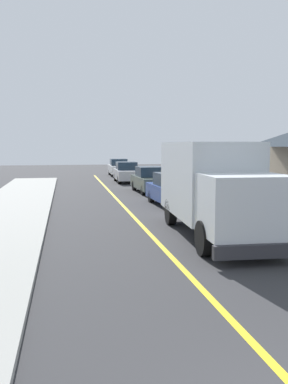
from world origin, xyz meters
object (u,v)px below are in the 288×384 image
Objects in this scene: parked_car_near at (173,190)px; parked_van_across at (251,197)px; box_truck at (213,184)px; parked_car_far at (127,173)px; stop_sign at (257,176)px; parked_car_mid at (150,180)px; parked_car_furthest at (119,168)px.

parked_car_near is 1.00× the size of parked_van_across.
parked_car_far is (0.00, 20.16, -0.97)m from box_truck.
parked_van_across is (3.10, -16.68, 0.00)m from parked_car_far.
box_truck is 3.19m from stop_sign.
parked_car_far is 18.47m from stop_sign.
box_truck reaches higher than parked_car_mid.
box_truck is 1.65× the size of parked_car_far.
box_truck is at bearing -93.39° from parked_car_near.
parked_car_furthest is (-0.14, 20.47, 0.00)m from parked_car_near.
parked_van_across is (2.65, -9.28, 0.00)m from parked_car_mid.
parked_car_near is at bearing 86.61° from box_truck.
stop_sign is at bearing -66.43° from parked_car_near.
parked_car_furthest is at bearing 95.16° from stop_sign.
parked_car_mid is (0.05, 5.91, 0.00)m from parked_car_near.
parked_car_near and parked_car_furthest have the same top height.
box_truck is at bearing -90.56° from parked_car_furthest.
parked_car_mid is at bearing -86.49° from parked_car_far.
parked_car_far is 16.97m from parked_van_across.
stop_sign is at bearing -108.77° from parked_van_across.
stop_sign is (2.56, 1.90, 0.09)m from box_truck.
parked_van_across is at bearing -83.22° from parked_car_furthest.
parked_car_furthest is at bearing 90.74° from parked_car_mid.
parked_car_furthest is at bearing 96.78° from parked_van_across.
box_truck reaches higher than parked_car_furthest.
parked_car_near is 20.47m from parked_car_furthest.
parked_car_furthest is at bearing 89.44° from box_truck.
parked_car_far is at bearing 93.51° from parked_car_mid.
box_truck reaches higher than parked_car_far.
parked_van_across is (3.10, 3.48, -0.97)m from box_truck.
parked_car_furthest is (-0.19, 14.56, 0.00)m from parked_car_mid.
parked_car_near and parked_car_far have the same top height.
parked_car_mid is at bearing 89.52° from parked_car_near.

